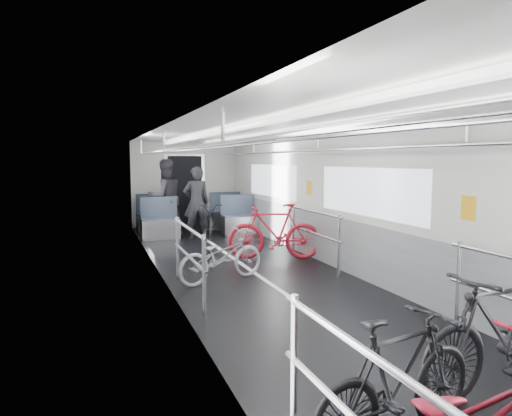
{
  "coord_description": "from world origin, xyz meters",
  "views": [
    {
      "loc": [
        -2.53,
        -5.99,
        1.89
      ],
      "look_at": [
        0.0,
        0.99,
        1.11
      ],
      "focal_mm": 32.0,
      "sensor_mm": 36.0,
      "label": 1
    }
  ],
  "objects_px": {
    "bike_left_far": "(221,256)",
    "bike_right_far": "(275,231)",
    "bike_right_near": "(503,330)",
    "person_seated": "(165,197)",
    "bike_left_mid": "(398,379)",
    "bike_aisle": "(210,220)",
    "person_standing": "(196,202)"
  },
  "relations": [
    {
      "from": "bike_aisle",
      "to": "person_standing",
      "type": "height_order",
      "value": "person_standing"
    },
    {
      "from": "bike_right_near",
      "to": "bike_aisle",
      "type": "relative_size",
      "value": 1.07
    },
    {
      "from": "person_standing",
      "to": "person_seated",
      "type": "bearing_deg",
      "value": -48.09
    },
    {
      "from": "bike_left_far",
      "to": "bike_right_far",
      "type": "xyz_separation_m",
      "value": [
        1.39,
        1.2,
        0.14
      ]
    },
    {
      "from": "person_seated",
      "to": "bike_aisle",
      "type": "bearing_deg",
      "value": 129.22
    },
    {
      "from": "bike_left_far",
      "to": "bike_right_far",
      "type": "height_order",
      "value": "bike_right_far"
    },
    {
      "from": "bike_right_near",
      "to": "person_seated",
      "type": "bearing_deg",
      "value": -175.66
    },
    {
      "from": "bike_right_near",
      "to": "bike_left_far",
      "type": "bearing_deg",
      "value": -167.7
    },
    {
      "from": "bike_aisle",
      "to": "person_seated",
      "type": "xyz_separation_m",
      "value": [
        -0.96,
        0.72,
        0.53
      ]
    },
    {
      "from": "bike_right_near",
      "to": "person_seated",
      "type": "relative_size",
      "value": 0.91
    },
    {
      "from": "person_seated",
      "to": "bike_left_mid",
      "type": "bearing_deg",
      "value": 76.71
    },
    {
      "from": "person_standing",
      "to": "person_seated",
      "type": "height_order",
      "value": "person_seated"
    },
    {
      "from": "bike_left_far",
      "to": "bike_right_near",
      "type": "relative_size",
      "value": 0.87
    },
    {
      "from": "person_standing",
      "to": "bike_aisle",
      "type": "bearing_deg",
      "value": -179.88
    },
    {
      "from": "bike_left_mid",
      "to": "person_seated",
      "type": "xyz_separation_m",
      "value": [
        -0.13,
        9.13,
        0.5
      ]
    },
    {
      "from": "bike_right_far",
      "to": "person_seated",
      "type": "bearing_deg",
      "value": -137.31
    },
    {
      "from": "bike_left_far",
      "to": "bike_right_far",
      "type": "distance_m",
      "value": 1.85
    },
    {
      "from": "bike_left_far",
      "to": "bike_right_far",
      "type": "bearing_deg",
      "value": -66.92
    },
    {
      "from": "bike_left_mid",
      "to": "bike_left_far",
      "type": "relative_size",
      "value": 0.99
    },
    {
      "from": "bike_aisle",
      "to": "person_standing",
      "type": "distance_m",
      "value": 0.55
    },
    {
      "from": "person_seated",
      "to": "bike_right_far",
      "type": "bearing_deg",
      "value": 99.09
    },
    {
      "from": "bike_right_near",
      "to": "person_seated",
      "type": "xyz_separation_m",
      "value": [
        -1.35,
        8.85,
        0.43
      ]
    },
    {
      "from": "bike_right_near",
      "to": "person_seated",
      "type": "distance_m",
      "value": 8.96
    },
    {
      "from": "bike_aisle",
      "to": "person_seated",
      "type": "distance_m",
      "value": 1.31
    },
    {
      "from": "person_standing",
      "to": "person_seated",
      "type": "xyz_separation_m",
      "value": [
        -0.64,
        0.72,
        0.09
      ]
    },
    {
      "from": "bike_right_near",
      "to": "bike_right_far",
      "type": "distance_m",
      "value": 5.29
    },
    {
      "from": "bike_left_mid",
      "to": "bike_left_far",
      "type": "bearing_deg",
      "value": -12.04
    },
    {
      "from": "bike_left_mid",
      "to": "bike_aisle",
      "type": "height_order",
      "value": "bike_left_mid"
    },
    {
      "from": "bike_left_far",
      "to": "bike_aisle",
      "type": "relative_size",
      "value": 0.93
    },
    {
      "from": "person_seated",
      "to": "bike_right_near",
      "type": "bearing_deg",
      "value": 84.61
    },
    {
      "from": "bike_left_mid",
      "to": "person_seated",
      "type": "bearing_deg",
      "value": -11.18
    },
    {
      "from": "bike_left_far",
      "to": "bike_aisle",
      "type": "height_order",
      "value": "bike_aisle"
    }
  ]
}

